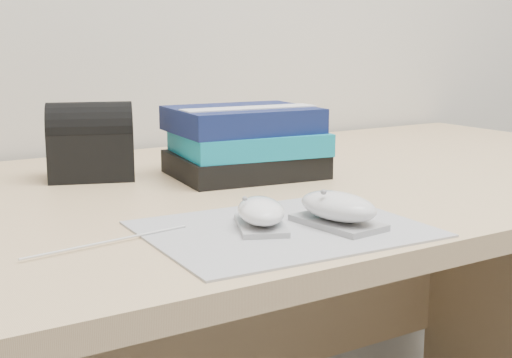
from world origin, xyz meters
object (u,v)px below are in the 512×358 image
desk (246,307)px  book_stack (245,142)px  mouse_rear (261,213)px  mouse_front (338,209)px  pouch (91,142)px

desk → book_stack: 0.29m
mouse_rear → mouse_front: bearing=-25.9°
book_stack → pouch: size_ratio=1.64×
mouse_front → pouch: (-0.14, 0.44, 0.04)m
mouse_front → book_stack: size_ratio=0.46×
desk → book_stack: (-0.01, -0.01, 0.29)m
mouse_front → book_stack: bearing=77.3°
mouse_rear → book_stack: book_stack is taller
mouse_rear → book_stack: bearing=61.9°
desk → pouch: pouch is taller
mouse_rear → mouse_front: mouse_front is taller
mouse_front → pouch: pouch is taller
book_stack → mouse_rear: bearing=-118.1°
desk → mouse_rear: (-0.17, -0.31, 0.25)m
book_stack → pouch: (-0.22, 0.11, 0.00)m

